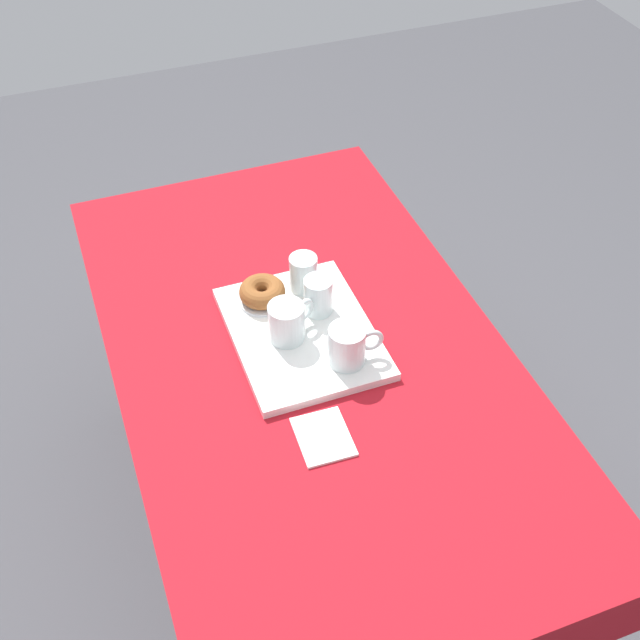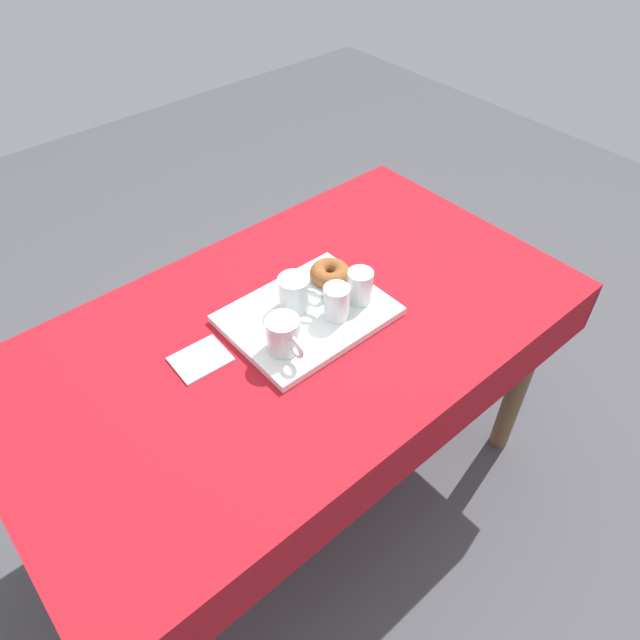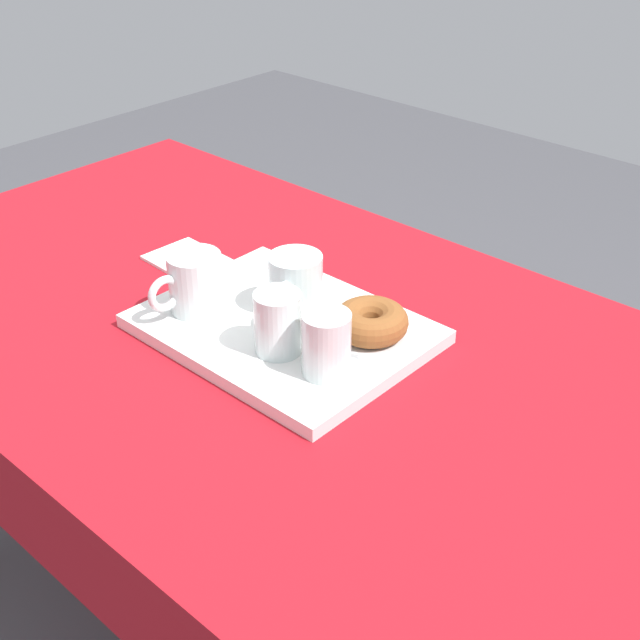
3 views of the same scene
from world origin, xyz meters
TOP-DOWN VIEW (x-y plane):
  - ground_plane at (0.00, 0.00)m, footprint 6.00×6.00m
  - dining_table at (0.00, 0.00)m, footprint 1.51×0.86m
  - serving_tray at (-0.05, -0.00)m, footprint 0.41×0.31m
  - tea_mug_left at (-0.04, -0.04)m, footprint 0.08×0.12m
  - tea_mug_right at (0.08, 0.06)m, footprint 0.08×0.13m
  - water_glass_near at (-0.10, 0.06)m, footprint 0.07×0.07m
  - water_glass_far at (-0.18, 0.05)m, footprint 0.07×0.07m
  - donut_plate_left at (-0.17, -0.05)m, footprint 0.12×0.12m
  - sugar_donut_left at (-0.17, -0.05)m, footprint 0.11×0.11m
  - paper_napkin at (0.24, -0.06)m, footprint 0.13×0.11m

SIDE VIEW (x-z plane):
  - ground_plane at x=0.00m, z-range 0.00..0.00m
  - dining_table at x=0.00m, z-range 0.28..1.05m
  - paper_napkin at x=0.24m, z-range 0.77..0.78m
  - serving_tray at x=-0.05m, z-range 0.77..0.79m
  - donut_plate_left at x=-0.17m, z-range 0.79..0.80m
  - sugar_donut_left at x=-0.17m, z-range 0.80..0.84m
  - water_glass_near at x=-0.10m, z-range 0.79..0.88m
  - water_glass_far at x=-0.18m, z-range 0.79..0.88m
  - tea_mug_left at x=-0.04m, z-range 0.79..0.88m
  - tea_mug_right at x=0.08m, z-range 0.79..0.88m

